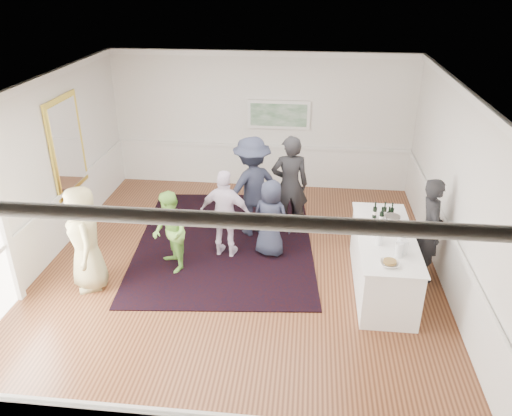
# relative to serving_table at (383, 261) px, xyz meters

# --- Properties ---
(floor) EXTENTS (8.00, 8.00, 0.00)m
(floor) POSITION_rel_serving_table_xyz_m (-2.42, 0.11, -0.49)
(floor) COLOR brown
(floor) RESTS_ON ground
(ceiling) EXTENTS (7.00, 8.00, 0.02)m
(ceiling) POSITION_rel_serving_table_xyz_m (-2.42, 0.11, 2.71)
(ceiling) COLOR white
(ceiling) RESTS_ON wall_back
(wall_left) EXTENTS (0.02, 8.00, 3.20)m
(wall_left) POSITION_rel_serving_table_xyz_m (-5.92, 0.11, 1.11)
(wall_left) COLOR white
(wall_left) RESTS_ON floor
(wall_right) EXTENTS (0.02, 8.00, 3.20)m
(wall_right) POSITION_rel_serving_table_xyz_m (1.08, 0.11, 1.11)
(wall_right) COLOR white
(wall_right) RESTS_ON floor
(wall_back) EXTENTS (7.00, 0.02, 3.20)m
(wall_back) POSITION_rel_serving_table_xyz_m (-2.42, 4.11, 1.11)
(wall_back) COLOR white
(wall_back) RESTS_ON floor
(wall_front) EXTENTS (7.00, 0.02, 3.20)m
(wall_front) POSITION_rel_serving_table_xyz_m (-2.42, -3.89, 1.11)
(wall_front) COLOR white
(wall_front) RESTS_ON floor
(wainscoting) EXTENTS (7.00, 8.00, 1.00)m
(wainscoting) POSITION_rel_serving_table_xyz_m (-2.42, 0.11, 0.01)
(wainscoting) COLOR white
(wainscoting) RESTS_ON floor
(mirror) EXTENTS (0.05, 1.25, 1.85)m
(mirror) POSITION_rel_serving_table_xyz_m (-5.87, 1.41, 1.31)
(mirror) COLOR yellow
(mirror) RESTS_ON wall_left
(landscape_painting) EXTENTS (1.44, 0.06, 0.66)m
(landscape_painting) POSITION_rel_serving_table_xyz_m (-2.02, 4.06, 1.29)
(landscape_painting) COLOR white
(landscape_painting) RESTS_ON wall_back
(area_rug) EXTENTS (3.73, 4.67, 0.02)m
(area_rug) POSITION_rel_serving_table_xyz_m (-2.84, 1.19, -0.48)
(area_rug) COLOR black
(area_rug) RESTS_ON floor
(serving_table) EXTENTS (0.92, 2.42, 0.98)m
(serving_table) POSITION_rel_serving_table_xyz_m (0.00, 0.00, 0.00)
(serving_table) COLOR white
(serving_table) RESTS_ON floor
(bartender) EXTENTS (0.46, 0.68, 1.82)m
(bartender) POSITION_rel_serving_table_xyz_m (0.78, 0.41, 0.42)
(bartender) COLOR black
(bartender) RESTS_ON floor
(guest_tan) EXTENTS (0.94, 1.05, 1.80)m
(guest_tan) POSITION_rel_serving_table_xyz_m (-4.84, -0.50, 0.41)
(guest_tan) COLOR tan
(guest_tan) RESTS_ON floor
(guest_green) EXTENTS (0.85, 0.90, 1.47)m
(guest_green) POSITION_rel_serving_table_xyz_m (-3.61, 0.15, 0.24)
(guest_green) COLOR #82C950
(guest_green) RESTS_ON floor
(guest_lilac) EXTENTS (1.03, 0.56, 1.68)m
(guest_lilac) POSITION_rel_serving_table_xyz_m (-2.73, 0.73, 0.35)
(guest_lilac) COLOR silver
(guest_lilac) RESTS_ON floor
(guest_dark_a) EXTENTS (1.48, 1.37, 2.00)m
(guest_dark_a) POSITION_rel_serving_table_xyz_m (-2.36, 1.64, 0.51)
(guest_dark_a) COLOR #222639
(guest_dark_a) RESTS_ON floor
(guest_dark_b) EXTENTS (0.80, 0.59, 2.01)m
(guest_dark_b) POSITION_rel_serving_table_xyz_m (-1.64, 1.79, 0.51)
(guest_dark_b) COLOR black
(guest_dark_b) RESTS_ON floor
(guest_navy) EXTENTS (0.83, 0.68, 1.47)m
(guest_navy) POSITION_rel_serving_table_xyz_m (-1.93, 0.86, 0.24)
(guest_navy) COLOR #222639
(guest_navy) RESTS_ON floor
(wine_bottles) EXTENTS (0.36, 0.26, 0.31)m
(wine_bottles) POSITION_rel_serving_table_xyz_m (0.02, 0.55, 0.64)
(wine_bottles) COLOR black
(wine_bottles) RESTS_ON serving_table
(juice_pitchers) EXTENTS (0.47, 0.68, 0.24)m
(juice_pitchers) POSITION_rel_serving_table_xyz_m (0.03, -0.38, 0.61)
(juice_pitchers) COLOR #65AF3E
(juice_pitchers) RESTS_ON serving_table
(ice_bucket) EXTENTS (0.26, 0.26, 0.25)m
(ice_bucket) POSITION_rel_serving_table_xyz_m (0.10, 0.21, 0.60)
(ice_bucket) COLOR silver
(ice_bucket) RESTS_ON serving_table
(nut_bowl) EXTENTS (0.28, 0.28, 0.07)m
(nut_bowl) POSITION_rel_serving_table_xyz_m (-0.06, -0.90, 0.52)
(nut_bowl) COLOR white
(nut_bowl) RESTS_ON serving_table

